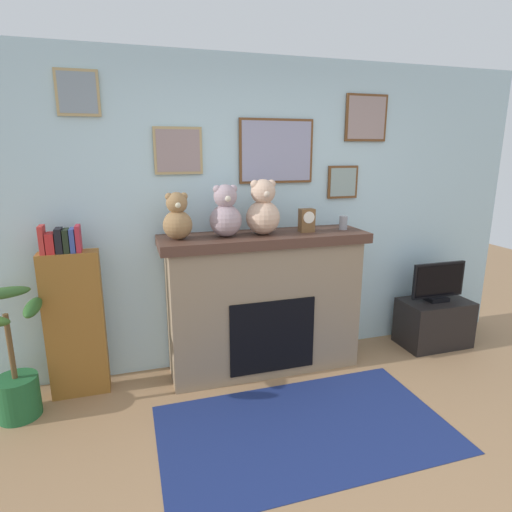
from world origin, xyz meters
TOP-DOWN VIEW (x-y plane):
  - back_wall at (0.00, 2.00)m, footprint 5.20×0.15m
  - fireplace at (0.01, 1.71)m, footprint 1.71×0.52m
  - bookshelf at (-1.49, 1.74)m, footprint 0.42×0.16m
  - potted_plant at (-1.88, 1.53)m, footprint 0.49×0.53m
  - tv_stand at (1.73, 1.64)m, footprint 0.65×0.40m
  - television at (1.73, 1.64)m, footprint 0.56×0.14m
  - area_rug at (0.01, 0.80)m, footprint 1.97×1.13m
  - candle_jar at (0.72, 1.69)m, footprint 0.07×0.07m
  - mantel_clock at (0.38, 1.69)m, footprint 0.12×0.09m
  - teddy_bear_grey at (-0.69, 1.69)m, footprint 0.22×0.22m
  - teddy_bear_cream at (-0.31, 1.69)m, footprint 0.25×0.25m
  - teddy_bear_brown at (-0.01, 1.69)m, footprint 0.27×0.27m

SIDE VIEW (x-z plane):
  - area_rug at x=0.01m, z-range 0.00..0.01m
  - tv_stand at x=1.73m, z-range 0.00..0.45m
  - potted_plant at x=-1.88m, z-range -0.14..0.80m
  - fireplace at x=0.01m, z-range 0.01..1.20m
  - bookshelf at x=-1.49m, z-range -0.06..1.28m
  - television at x=1.73m, z-range 0.44..0.82m
  - candle_jar at x=0.72m, z-range 1.19..1.31m
  - mantel_clock at x=0.38m, z-range 1.19..1.39m
  - back_wall at x=0.00m, z-range 0.01..2.61m
  - teddy_bear_grey at x=-0.69m, z-range 1.18..1.54m
  - teddy_bear_cream at x=-0.31m, z-range 1.17..1.58m
  - teddy_bear_brown at x=-0.01m, z-range 1.17..1.61m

